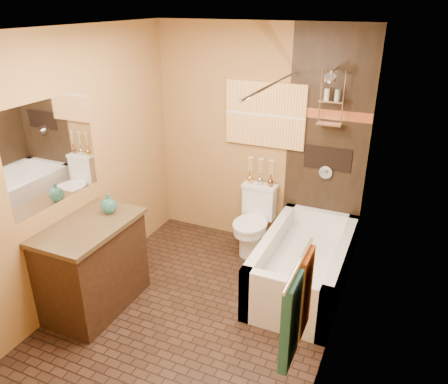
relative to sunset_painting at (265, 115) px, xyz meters
The scene contains 23 objects.
floor 2.14m from the sunset_painting, 93.54° to the right, with size 3.00×3.00×0.00m, color black.
wall_left 1.98m from the sunset_painting, 131.20° to the right, with size 0.02×3.00×2.50m, color #A26E3E.
wall_right 1.87m from the sunset_painting, 53.07° to the right, with size 0.02×3.00×2.50m, color #A26E3E.
wall_back 0.31m from the sunset_painting, 164.70° to the left, with size 2.40×0.02×2.50m, color #A26E3E.
wall_front 2.99m from the sunset_painting, 91.76° to the right, with size 2.40×0.02×2.50m, color #A26E3E.
ceiling 1.76m from the sunset_painting, 93.54° to the right, with size 3.00×3.00×0.00m, color silver.
alcove_tile_back 0.75m from the sunset_painting, ahead, with size 0.85×0.01×2.50m, color black.
alcove_tile_right 1.35m from the sunset_painting, 33.47° to the right, with size 0.01×1.50×2.50m, color black.
mosaic_band_back 0.69m from the sunset_painting, ahead, with size 0.85×0.01×0.10m, color maroon.
mosaic_band_right 1.31m from the sunset_painting, 33.71° to the right, with size 0.01×1.50×0.10m, color maroon.
alcove_niche 0.81m from the sunset_painting, ahead, with size 0.50×0.01×0.25m, color black.
shower_fixtures 0.72m from the sunset_painting, ahead, with size 0.24×0.33×1.16m.
curtain_rod 0.92m from the sunset_painting, 66.94° to the right, with size 0.03×0.03×1.55m, color silver.
towel_bar 2.74m from the sunset_painting, 67.25° to the right, with size 0.02×0.02×0.55m, color silver.
towel_teal 2.89m from the sunset_painting, 68.08° to the right, with size 0.05×0.22×0.52m, color #1E5366.
towel_rust 2.65m from the sunset_painting, 65.95° to the right, with size 0.05×0.22×0.52m, color brown.
sunset_painting is the anchor object (origin of this frame).
vanity_mirror 2.21m from the sunset_painting, 125.47° to the right, with size 0.01×1.00×0.90m, color white.
bathtub 1.67m from the sunset_painting, 45.65° to the right, with size 0.80×1.50×0.55m.
toilet 1.19m from the sunset_painting, 90.00° to the right, with size 0.39×0.57×0.76m.
vanity 2.34m from the sunset_painting, 119.50° to the right, with size 0.60×0.99×0.87m.
teal_bottle 1.90m from the sunset_painting, 122.19° to the right, with size 0.15×0.15×0.23m, color #256F64, non-canonical shape.
bud_vases 0.62m from the sunset_painting, 90.00° to the right, with size 0.31×0.07×0.31m.
Camera 1 is at (1.57, -2.94, 2.70)m, focal length 35.00 mm.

